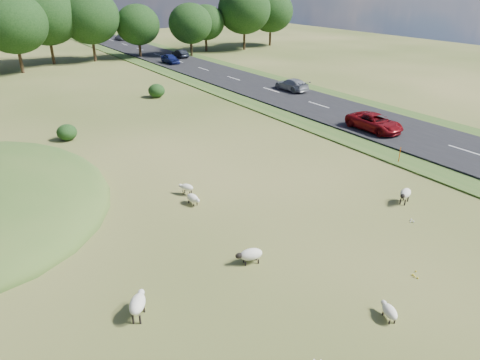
% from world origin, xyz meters
% --- Properties ---
extents(ground, '(160.00, 160.00, 0.00)m').
position_xyz_m(ground, '(0.00, 20.00, 0.00)').
color(ground, '#324A17').
rests_on(ground, ground).
extents(road, '(8.00, 150.00, 0.25)m').
position_xyz_m(road, '(20.00, 30.00, 0.12)').
color(road, black).
rests_on(road, ground).
extents(treeline, '(96.28, 14.66, 11.70)m').
position_xyz_m(treeline, '(-1.06, 55.44, 6.57)').
color(treeline, black).
rests_on(treeline, ground).
extents(shrubs, '(23.04, 10.78, 1.51)m').
position_xyz_m(shrubs, '(-3.14, 26.42, 0.73)').
color(shrubs, black).
rests_on(shrubs, ground).
extents(marker_post, '(0.06, 0.06, 1.20)m').
position_xyz_m(marker_post, '(14.26, 1.79, 0.60)').
color(marker_post, '#D8590C').
rests_on(marker_post, ground).
extents(sheep_0, '(1.11, 1.31, 0.95)m').
position_xyz_m(sheep_0, '(-7.13, -2.46, 0.67)').
color(sheep_0, beige).
rests_on(sheep_0, ground).
extents(sheep_1, '(0.57, 1.13, 0.64)m').
position_xyz_m(sheep_1, '(-0.95, 4.52, 0.40)').
color(sheep_1, beige).
rests_on(sheep_1, ground).
extents(sheep_2, '(1.36, 0.86, 0.75)m').
position_xyz_m(sheep_2, '(-1.52, -2.03, 0.48)').
color(sheep_2, beige).
rests_on(sheep_2, ground).
extents(sheep_3, '(1.29, 0.85, 0.90)m').
position_xyz_m(sheep_3, '(9.38, -2.30, 0.63)').
color(sheep_3, beige).
rests_on(sheep_3, ground).
extents(sheep_4, '(0.74, 1.06, 0.59)m').
position_xyz_m(sheep_4, '(0.82, -7.97, 0.37)').
color(sheep_4, beige).
rests_on(sheep_4, ground).
extents(sheep_5, '(0.81, 1.00, 0.72)m').
position_xyz_m(sheep_5, '(-0.68, 5.85, 0.50)').
color(sheep_5, beige).
rests_on(sheep_5, ground).
extents(car_0, '(1.71, 4.21, 1.22)m').
position_xyz_m(car_0, '(21.90, 79.21, 0.86)').
color(car_0, '#9D9FA4').
rests_on(car_0, road).
extents(car_2, '(1.65, 4.09, 1.39)m').
position_xyz_m(car_2, '(18.10, 46.96, 0.95)').
color(car_2, navy).
rests_on(car_2, road).
extents(car_3, '(2.33, 5.06, 1.41)m').
position_xyz_m(car_3, '(18.10, 7.29, 0.95)').
color(car_3, maroon).
rests_on(car_3, road).
extents(car_4, '(1.33, 3.83, 1.26)m').
position_xyz_m(car_4, '(21.90, 51.13, 0.88)').
color(car_4, black).
rests_on(car_4, road).
extents(car_6, '(1.90, 4.69, 1.36)m').
position_xyz_m(car_6, '(21.90, 22.60, 0.93)').
color(car_6, '#9DA0A5').
rests_on(car_6, road).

